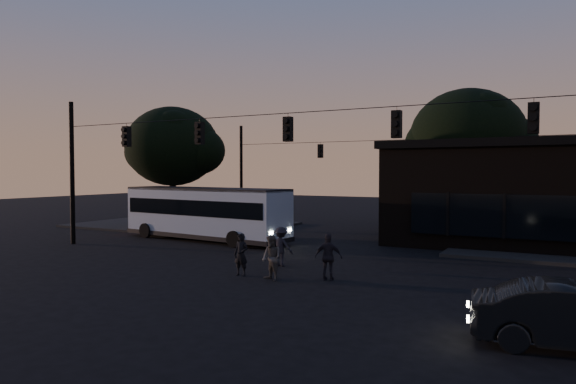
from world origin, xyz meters
The scene contains 12 objects.
ground centered at (0.00, 0.00, 0.00)m, with size 120.00×120.00×0.00m, color black.
sidewalk_far_left centered at (-14.00, 14.00, 0.07)m, with size 14.00×10.00×0.15m, color black.
building centered at (9.00, 15.97, 2.71)m, with size 15.40×10.41×5.40m.
tree_behind centered at (4.00, 22.00, 6.19)m, with size 7.60×7.60×9.43m.
tree_left centered at (-14.00, 13.00, 5.57)m, with size 6.40×6.40×8.30m.
signal_rig_near centered at (0.00, 4.00, 4.45)m, with size 26.24×0.30×7.50m.
signal_rig_far centered at (0.00, 20.00, 4.20)m, with size 26.24×0.30×7.50m.
bus centered at (-7.72, 8.50, 1.65)m, with size 10.61×3.47×2.93m.
pedestrian_a centered at (-0.49, 1.30, 0.78)m, with size 0.57×0.37×1.56m, color black.
pedestrian_b centered at (0.91, 1.12, 0.79)m, with size 0.77×0.60×1.59m, color #44423E.
pedestrian_c centered at (2.67, 2.09, 0.83)m, with size 0.97×0.40×1.66m, color black.
pedestrian_d centered at (-0.16, 3.70, 0.80)m, with size 1.03×0.59×1.59m, color black.
Camera 1 is at (9.99, -14.32, 3.82)m, focal length 32.00 mm.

